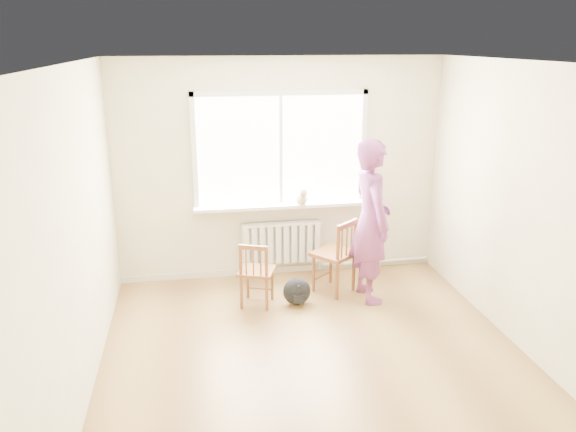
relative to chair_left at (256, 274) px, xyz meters
name	(u,v)px	position (x,y,z in m)	size (l,w,h in m)	color
floor	(319,367)	(0.42, -1.34, -0.39)	(4.50, 4.50, 0.00)	#9D7740
ceiling	(325,63)	(0.42, -1.34, 2.31)	(4.50, 4.50, 0.00)	white
back_wall	(280,170)	(0.42, 0.91, 0.96)	(4.00, 0.01, 2.70)	beige
window	(280,145)	(0.42, 0.89, 1.28)	(2.12, 0.05, 1.42)	white
windowsill	(282,205)	(0.42, 0.80, 0.54)	(2.15, 0.22, 0.04)	white
radiator	(282,242)	(0.42, 0.82, 0.05)	(1.00, 0.12, 0.55)	white
heating_pipe	(375,261)	(1.67, 0.85, -0.31)	(0.04, 0.04, 1.40)	silver
baseboard	(281,269)	(0.42, 0.90, -0.35)	(4.00, 0.03, 0.08)	beige
chair_left	(256,274)	(0.00, 0.00, 0.00)	(0.48, 0.47, 0.77)	brown
chair_right	(338,256)	(0.99, 0.20, 0.07)	(0.61, 0.61, 0.90)	brown
person	(371,221)	(1.31, 0.01, 0.54)	(0.68, 0.45, 1.86)	#C24052
cat	(301,197)	(0.65, 0.72, 0.67)	(0.17, 0.38, 0.25)	beige
backpack	(297,291)	(0.46, -0.04, -0.23)	(0.32, 0.24, 0.32)	black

